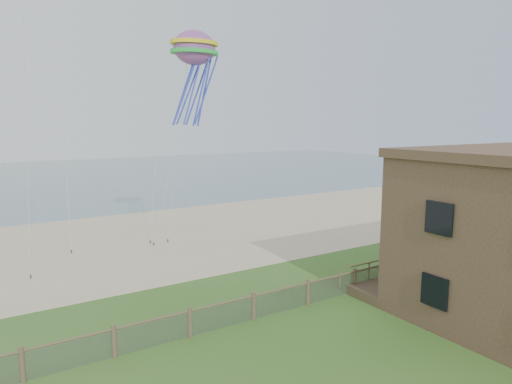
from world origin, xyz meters
TOP-DOWN VIEW (x-y plane):
  - sand_beach at (0.00, 22.00)m, footprint 72.00×20.00m
  - ocean at (0.00, 66.00)m, footprint 160.00×68.00m
  - chainlink_fence at (0.00, 6.00)m, footprint 36.20×0.20m
  - motel_deck at (13.00, 5.00)m, footprint 15.00×2.00m
  - picnic_table at (8.56, 2.16)m, footprint 1.92×1.62m
  - octopus_kite at (2.52, 16.91)m, footprint 3.60×2.96m

SIDE VIEW (x-z plane):
  - ocean at x=0.00m, z-range -0.01..0.01m
  - sand_beach at x=0.00m, z-range -0.01..0.01m
  - motel_deck at x=13.00m, z-range 0.00..0.50m
  - picnic_table at x=8.56m, z-range 0.00..0.71m
  - chainlink_fence at x=0.00m, z-range -0.07..1.18m
  - octopus_kite at x=2.52m, z-range 8.21..14.65m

